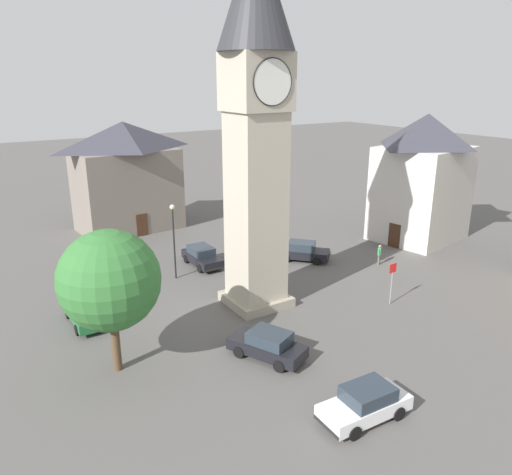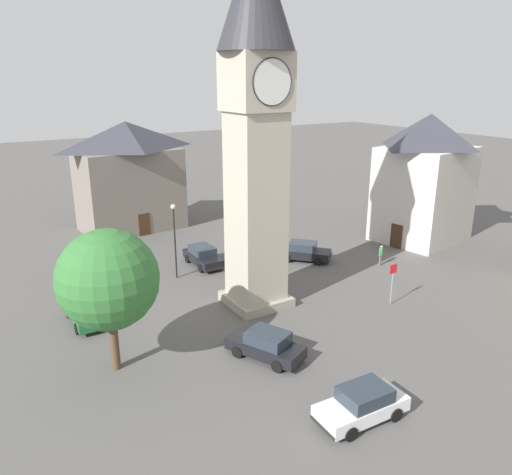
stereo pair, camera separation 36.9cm
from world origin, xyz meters
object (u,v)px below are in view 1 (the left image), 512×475
(car_silver_kerb, at_px, (85,312))
(car_green_alley, at_px, (105,279))
(building_shop_left, at_px, (126,176))
(building_corner_back, at_px, (422,177))
(clock_tower, at_px, (256,98))
(car_blue_kerb, at_px, (303,251))
(road_sign, at_px, (392,277))
(car_white_side, at_px, (365,403))
(car_red_corner, at_px, (268,345))
(pedestrian, at_px, (379,253))
(lamp_post, at_px, (173,230))
(tree, at_px, (109,280))
(car_black_far, at_px, (202,256))

(car_silver_kerb, xyz_separation_m, car_green_alley, (2.46, 4.47, 0.00))
(building_shop_left, distance_m, building_corner_back, 27.21)
(clock_tower, relative_size, building_corner_back, 1.98)
(car_blue_kerb, bearing_deg, road_sign, -90.84)
(road_sign, bearing_deg, car_green_alley, 140.29)
(car_blue_kerb, bearing_deg, car_white_side, -119.73)
(clock_tower, height_order, car_silver_kerb, clock_tower)
(car_blue_kerb, distance_m, building_shop_left, 18.82)
(car_red_corner, xyz_separation_m, building_corner_back, (22.92, 9.62, 4.92))
(car_red_corner, relative_size, car_green_alley, 1.05)
(car_green_alley, bearing_deg, car_blue_kerb, -10.95)
(pedestrian, bearing_deg, road_sign, -129.97)
(pedestrian, bearing_deg, lamp_post, 157.47)
(car_green_alley, relative_size, pedestrian, 2.51)
(car_silver_kerb, xyz_separation_m, building_corner_back, (29.98, 0.55, 4.92))
(building_shop_left, xyz_separation_m, building_corner_back, (21.24, -17.01, 0.46))
(car_silver_kerb, distance_m, tree, 7.17)
(pedestrian, height_order, building_corner_back, building_corner_back)
(building_shop_left, xyz_separation_m, lamp_post, (-1.35, -13.97, -1.54))
(car_silver_kerb, relative_size, car_white_side, 0.98)
(car_blue_kerb, distance_m, car_green_alley, 15.38)
(clock_tower, xyz_separation_m, lamp_post, (-2.71, 6.75, -9.27))
(pedestrian, bearing_deg, car_green_alley, 160.45)
(car_blue_kerb, relative_size, building_shop_left, 0.41)
(car_blue_kerb, relative_size, car_white_side, 0.99)
(building_corner_back, bearing_deg, building_shop_left, 141.30)
(lamp_post, bearing_deg, clock_tower, -68.13)
(car_red_corner, bearing_deg, car_silver_kerb, 127.90)
(clock_tower, distance_m, car_black_far, 14.59)
(car_red_corner, height_order, car_green_alley, same)
(car_green_alley, distance_m, tree, 11.39)
(building_shop_left, bearing_deg, car_black_far, -83.55)
(car_blue_kerb, xyz_separation_m, road_sign, (-0.14, -9.50, 1.14))
(clock_tower, bearing_deg, car_blue_kerb, 32.22)
(pedestrian, relative_size, building_corner_back, 0.15)
(clock_tower, height_order, lamp_post, clock_tower)
(clock_tower, height_order, building_shop_left, clock_tower)
(clock_tower, distance_m, road_sign, 14.10)
(car_red_corner, bearing_deg, building_corner_back, 22.76)
(car_white_side, height_order, car_black_far, same)
(car_blue_kerb, distance_m, car_red_corner, 14.93)
(pedestrian, bearing_deg, car_silver_kerb, 173.57)
(tree, distance_m, building_shop_left, 25.00)
(car_white_side, bearing_deg, car_green_alley, 105.32)
(car_white_side, bearing_deg, car_silver_kerb, 117.18)
(car_white_side, bearing_deg, car_blue_kerb, 60.27)
(car_red_corner, xyz_separation_m, car_white_side, (0.84, -6.32, 0.00))
(building_shop_left, bearing_deg, car_white_side, -91.47)
(clock_tower, height_order, car_black_far, clock_tower)
(car_blue_kerb, height_order, car_black_far, same)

